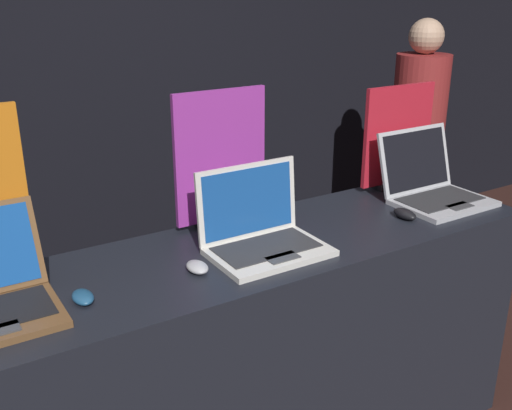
{
  "coord_description": "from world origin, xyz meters",
  "views": [
    {
      "loc": [
        -0.99,
        -1.32,
        1.81
      ],
      "look_at": [
        0.01,
        0.29,
        1.1
      ],
      "focal_mm": 42.0,
      "sensor_mm": 36.0,
      "label": 1
    }
  ],
  "objects": [
    {
      "name": "person_bystander",
      "position": [
        1.63,
        1.09,
        0.85
      ],
      "size": [
        0.31,
        0.31,
        1.63
      ],
      "color": "#282833",
      "rests_on": "ground_plane"
    },
    {
      "name": "mouse_back",
      "position": [
        0.63,
        0.2,
        0.97
      ],
      "size": [
        0.06,
        0.11,
        0.04
      ],
      "color": "black",
      "rests_on": "display_counter"
    },
    {
      "name": "promo_stand_back",
      "position": [
        0.87,
        0.51,
        1.17
      ],
      "size": [
        0.38,
        0.07,
        0.45
      ],
      "color": "black",
      "rests_on": "display_counter"
    },
    {
      "name": "display_counter",
      "position": [
        0.0,
        0.29,
        0.48
      ],
      "size": [
        2.19,
        0.58,
        0.95
      ],
      "color": "black",
      "rests_on": "ground_plane"
    },
    {
      "name": "promo_stand_middle",
      "position": [
        0.01,
        0.53,
        1.2
      ],
      "size": [
        0.37,
        0.07,
        0.51
      ],
      "color": "black",
      "rests_on": "display_counter"
    },
    {
      "name": "laptop_middle",
      "position": [
        0.01,
        0.26,
        1.02
      ],
      "size": [
        0.39,
        0.29,
        0.28
      ],
      "color": "silver",
      "rests_on": "display_counter"
    },
    {
      "name": "wall_back",
      "position": [
        0.0,
        2.01,
        1.4
      ],
      "size": [
        8.0,
        0.05,
        2.8
      ],
      "color": "black",
      "rests_on": "ground_plane"
    },
    {
      "name": "mouse_front",
      "position": [
        -0.62,
        0.22,
        0.97
      ],
      "size": [
        0.06,
        0.1,
        0.03
      ],
      "color": "navy",
      "rests_on": "display_counter"
    },
    {
      "name": "mouse_middle",
      "position": [
        -0.25,
        0.22,
        0.97
      ],
      "size": [
        0.06,
        0.09,
        0.03
      ],
      "color": "#B2B2B7",
      "rests_on": "display_counter"
    },
    {
      "name": "laptop_back",
      "position": [
        0.87,
        0.29,
        1.02
      ],
      "size": [
        0.38,
        0.36,
        0.28
      ],
      "color": "#B7B7BC",
      "rests_on": "display_counter"
    }
  ]
}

